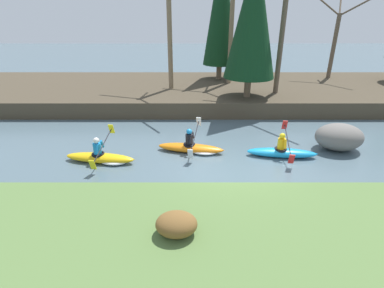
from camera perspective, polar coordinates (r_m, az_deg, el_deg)
ground_plane at (r=11.05m, az=7.10°, el=-4.95°), size 90.00×90.00×0.00m
riverbank_near at (r=6.83m, az=12.61°, el=-24.69°), size 44.00×6.97×0.54m
riverbank_far at (r=19.97m, az=4.01°, el=9.95°), size 44.00×8.49×0.90m
conifer_tree_far_left at (r=21.26m, az=5.72°, el=25.07°), size 2.26×2.26×8.65m
conifer_tree_left at (r=16.70m, az=11.61°, el=22.85°), size 2.73×2.73×7.31m
bare_tree_upstream at (r=18.43m, az=-4.10°, el=21.10°), size 4.04×3.99×7.37m
bare_tree_mid_upstream at (r=20.14m, az=7.71°, el=21.89°), size 4.30×4.25×7.87m
bare_tree_mid_downstream at (r=18.07m, az=17.08°, el=20.95°), size 4.33×4.28×7.93m
bare_tree_downstream at (r=23.75m, az=25.69°, el=17.67°), size 3.13×3.10×5.65m
shrub_clump_nearest at (r=7.20m, az=-2.91°, el=-15.00°), size 0.98×0.82×0.53m
kayaker_lead at (r=12.37m, az=16.89°, el=-1.40°), size 2.79×2.07×1.20m
kayaker_middle at (r=12.24m, az=0.31°, el=-0.69°), size 2.79×2.06×1.20m
kayaker_trailing at (r=11.94m, az=-16.59°, el=-2.44°), size 2.80×2.07×1.20m
boulder_midstream at (r=13.78m, az=26.30°, el=1.20°), size 1.94×1.52×1.10m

